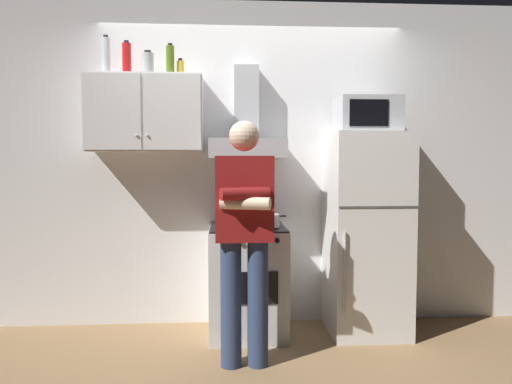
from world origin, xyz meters
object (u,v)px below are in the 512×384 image
upper_cabinet (146,114)px  bottle_vodka_clear (106,56)px  person_standing (244,233)px  bottle_spice_jar (180,68)px  refrigerator (366,233)px  cooking_pot (265,221)px  bottle_canister_steel (148,64)px  range_hood (247,134)px  microwave (367,115)px  bottle_soda_red (127,59)px  stove_oven (248,280)px  bottle_olive_oil (170,60)px

upper_cabinet → bottle_vodka_clear: size_ratio=2.96×
person_standing → bottle_spice_jar: (-0.48, 0.76, 1.21)m
refrigerator → cooking_pot: size_ratio=5.05×
bottle_canister_steel → range_hood: bearing=-0.1°
microwave → bottle_spice_jar: bottle_spice_jar is taller
upper_cabinet → cooking_pot: 1.27m
bottle_soda_red → upper_cabinet: bearing=-13.2°
cooking_pot → bottle_canister_steel: bearing=164.8°
upper_cabinet → person_standing: bearing=-44.3°
bottle_canister_steel → bottle_vodka_clear: (-0.32, -0.01, 0.06)m
range_hood → bottle_soda_red: (-0.95, 0.03, 0.58)m
bottle_vodka_clear → upper_cabinet: bearing=0.7°
range_hood → refrigerator: size_ratio=0.47×
microwave → bottle_spice_jar: 1.53m
microwave → cooking_pot: microwave is taller
microwave → cooking_pot: 1.17m
bottle_canister_steel → bottle_vodka_clear: size_ratio=0.63×
microwave → bottle_canister_steel: (-1.73, 0.11, 0.40)m
person_standing → bottle_canister_steel: bearing=134.8°
upper_cabinet → bottle_canister_steel: 0.39m
stove_oven → person_standing: (-0.05, -0.61, 0.47)m
stove_oven → bottle_olive_oil: 1.84m
bottle_olive_oil → bottle_soda_red: size_ratio=0.91×
cooking_pot → upper_cabinet: bearing=165.3°
bottle_olive_oil → stove_oven: bearing=-11.0°
upper_cabinet → bottle_soda_red: bottle_soda_red is taller
bottle_soda_red → microwave: bearing=-4.2°
microwave → cooking_pot: bearing=-170.4°
bottle_olive_oil → bottle_spice_jar: bottle_olive_oil is taller
stove_oven → bottle_vodka_clear: bearing=173.7°
bottle_spice_jar → refrigerator: bearing=-5.9°
upper_cabinet → microwave: bearing=-3.5°
stove_oven → range_hood: (0.00, 0.13, 1.16)m
bottle_olive_oil → person_standing: bearing=-52.6°
person_standing → bottle_olive_oil: (-0.55, 0.72, 1.27)m
bottle_soda_red → bottle_spice_jar: bearing=-1.0°
microwave → bottle_spice_jar: (-1.48, 0.13, 0.37)m
range_hood → bottle_vodka_clear: (-1.10, -0.01, 0.60)m
bottle_spice_jar → bottle_canister_steel: 0.25m
refrigerator → bottle_olive_oil: size_ratio=6.47×
stove_oven → refrigerator: (0.95, 0.00, 0.37)m
upper_cabinet → bottle_olive_oil: 0.46m
microwave → bottle_soda_red: size_ratio=1.76×
bottle_canister_steel → bottle_vodka_clear: bottle_vodka_clear is taller
upper_cabinet → bottle_soda_red: bearing=166.8°
refrigerator → microwave: (-0.00, 0.02, 0.94)m
upper_cabinet → refrigerator: size_ratio=0.56×
person_standing → bottle_olive_oil: bottle_olive_oil is taller
microwave → bottle_vodka_clear: bearing=177.1°
stove_oven → bottle_soda_red: 1.99m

